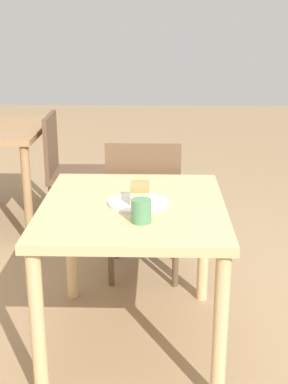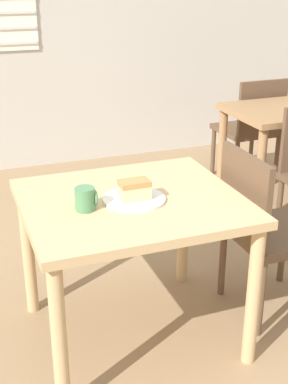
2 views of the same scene
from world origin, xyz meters
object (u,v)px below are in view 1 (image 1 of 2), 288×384
Objects in this scene: dining_table_far at (3,145)px; chair_near_window at (144,204)px; chair_far_corner at (71,168)px; coffee_mug at (141,210)px; dining_table_near at (133,226)px; cake_slice at (140,193)px; plate at (138,203)px.

dining_table_far is 1.39m from chair_near_window.
chair_far_corner is 1.74m from coffee_mug.
cake_slice is (0.00, -0.03, 0.16)m from dining_table_near.
cake_slice reaches higher than dining_table_far.
plate is 2.10× the size of cake_slice.
chair_far_corner is (1.41, 0.52, -0.14)m from dining_table_near.
chair_near_window is at bearing -2.52° from dining_table_near.
chair_far_corner is at bearing 20.99° from plate.
coffee_mug is at bearing -176.76° from cake_slice.
coffee_mug reaches higher than plate.
dining_table_near is 3.48× the size of plate.
coffee_mug reaches higher than dining_table_far.
chair_far_corner is (-0.14, -0.52, -0.14)m from dining_table_far.
dining_table_near is at bearing -161.34° from chair_far_corner.
dining_table_near is 9.61× the size of coffee_mug.
chair_far_corner is at bearing 21.26° from cake_slice.
coffee_mug is at bearing -162.38° from chair_far_corner.
chair_far_corner is 6.67× the size of cake_slice.
chair_near_window is 1.00× the size of chair_far_corner.
chair_near_window is 6.67× the size of cake_slice.
dining_table_near is 7.29× the size of cake_slice.
plate is 0.05m from cake_slice.
dining_table_far reaches higher than plate.
dining_table_near is at bearing 11.83° from coffee_mug.
dining_table_near is at bearing 87.48° from chair_near_window.
cake_slice is at bearing -145.51° from dining_table_far.
chair_near_window is 8.79× the size of coffee_mug.
coffee_mug is at bearing -168.17° from dining_table_near.
chair_near_window is 3.18× the size of plate.
chair_far_corner is 8.79× the size of coffee_mug.
plate is at bearing -84.38° from dining_table_near.
cake_slice is at bearing -101.42° from plate.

